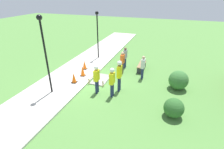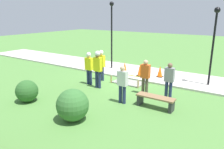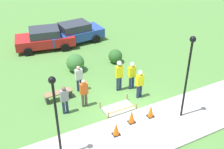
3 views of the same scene
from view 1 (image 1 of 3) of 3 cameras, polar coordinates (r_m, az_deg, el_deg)
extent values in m
plane|color=#51843D|center=(11.42, -7.16, -2.27)|extent=(60.00, 60.00, 0.00)
cube|color=#BCB7AD|center=(12.11, -13.75, -0.87)|extent=(28.00, 3.09, 0.10)
cube|color=gray|center=(11.55, -3.62, -1.62)|extent=(1.61, 0.94, 0.06)
cube|color=tan|center=(12.31, -4.22, 1.03)|extent=(0.05, 0.05, 0.39)
cube|color=tan|center=(11.00, -7.53, -2.29)|extent=(0.05, 0.05, 0.39)
cube|color=tan|center=(11.99, -0.08, 0.41)|extent=(0.05, 0.05, 0.39)
cube|color=tan|center=(10.65, -2.97, -3.10)|extent=(0.05, 0.05, 0.39)
cube|color=yellow|center=(11.60, -5.81, -0.10)|extent=(1.61, 0.00, 0.04)
cube|color=black|center=(13.06, -8.87, 1.89)|extent=(0.34, 0.34, 0.02)
cone|color=orange|center=(12.93, -8.97, 3.20)|extent=(0.29, 0.29, 0.62)
cube|color=black|center=(12.04, -9.46, -0.29)|extent=(0.34, 0.34, 0.02)
cone|color=orange|center=(11.89, -9.59, 1.23)|extent=(0.29, 0.29, 0.68)
cube|color=black|center=(11.26, -12.21, -2.48)|extent=(0.34, 0.34, 0.02)
cone|color=orange|center=(11.11, -12.37, -0.99)|extent=(0.29, 0.29, 0.63)
cube|color=#2D2D33|center=(13.65, 10.10, 3.34)|extent=(0.12, 0.40, 0.43)
cube|color=#2D2D33|center=(12.46, 9.04, 1.19)|extent=(0.12, 0.40, 0.43)
cube|color=olive|center=(12.96, 9.67, 3.31)|extent=(1.51, 0.44, 0.06)
cylinder|color=navy|center=(9.71, 0.21, -4.78)|extent=(0.14, 0.14, 0.79)
cylinder|color=navy|center=(9.56, -0.15, -5.29)|extent=(0.14, 0.14, 0.79)
cube|color=yellow|center=(9.29, 0.03, -1.27)|extent=(0.40, 0.22, 0.63)
sphere|color=tan|center=(9.11, 0.04, 1.09)|extent=(0.21, 0.21, 0.21)
sphere|color=white|center=(9.09, 0.04, 1.43)|extent=(0.25, 0.25, 0.25)
cylinder|color=navy|center=(10.09, -4.72, -3.65)|extent=(0.14, 0.14, 0.78)
cylinder|color=navy|center=(9.94, -5.13, -4.13)|extent=(0.14, 0.14, 0.78)
cube|color=yellow|center=(9.69, -5.08, -0.28)|extent=(0.40, 0.22, 0.62)
sphere|color=tan|center=(9.51, -5.17, 1.98)|extent=(0.21, 0.21, 0.21)
sphere|color=white|center=(9.49, -5.19, 2.30)|extent=(0.24, 0.24, 0.24)
cylinder|color=navy|center=(10.23, 2.51, -2.85)|extent=(0.14, 0.14, 0.87)
cylinder|color=navy|center=(10.08, 2.21, -3.31)|extent=(0.14, 0.14, 0.87)
cube|color=yellow|center=(9.81, 2.44, 0.90)|extent=(0.40, 0.22, 0.69)
sphere|color=brown|center=(9.62, 2.50, 3.39)|extent=(0.24, 0.24, 0.24)
sphere|color=white|center=(9.60, 2.50, 3.75)|extent=(0.27, 0.27, 0.27)
cylinder|color=brown|center=(12.38, 3.47, 2.20)|extent=(0.14, 0.14, 0.78)
cylinder|color=brown|center=(12.22, 3.23, 1.88)|extent=(0.14, 0.14, 0.78)
cube|color=#E55B1E|center=(12.04, 3.44, 5.09)|extent=(0.40, 0.22, 0.62)
sphere|color=tan|center=(11.90, 3.49, 6.96)|extent=(0.21, 0.21, 0.21)
cylinder|color=navy|center=(11.82, 9.94, 0.61)|extent=(0.14, 0.14, 0.77)
cylinder|color=navy|center=(11.66, 9.78, 0.26)|extent=(0.14, 0.14, 0.77)
cube|color=silver|center=(11.47, 10.12, 3.55)|extent=(0.40, 0.22, 0.61)
sphere|color=tan|center=(11.32, 10.28, 5.46)|extent=(0.21, 0.21, 0.21)
cylinder|color=navy|center=(13.37, 4.35, 3.97)|extent=(0.14, 0.14, 0.77)
cylinder|color=navy|center=(13.21, 4.15, 3.70)|extent=(0.14, 0.14, 0.77)
cube|color=gray|center=(13.05, 4.35, 6.65)|extent=(0.40, 0.22, 0.61)
sphere|color=brown|center=(12.92, 4.41, 8.36)|extent=(0.21, 0.21, 0.21)
cylinder|color=black|center=(9.81, -20.63, 4.78)|extent=(0.10, 0.10, 3.98)
sphere|color=black|center=(9.33, -22.68, 16.82)|extent=(0.28, 0.28, 0.28)
cylinder|color=black|center=(14.72, -4.69, 12.12)|extent=(0.10, 0.10, 3.56)
sphere|color=black|center=(14.40, -4.97, 19.39)|extent=(0.28, 0.28, 0.28)
sphere|color=#387033|center=(11.00, 20.87, -1.72)|extent=(1.13, 1.13, 1.13)
sphere|color=#2D6028|center=(8.64, 19.53, -10.26)|extent=(0.93, 0.93, 0.93)
camera|label=2|loc=(16.02, 41.34, 13.40)|focal=35.00mm
camera|label=3|loc=(21.03, -28.51, 33.02)|focal=45.00mm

